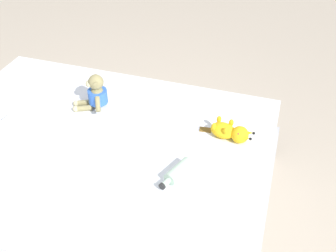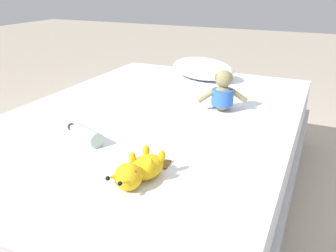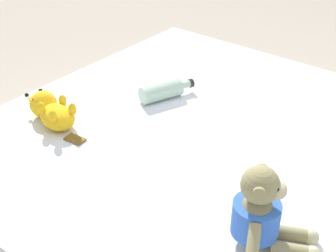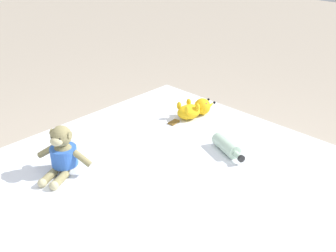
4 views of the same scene
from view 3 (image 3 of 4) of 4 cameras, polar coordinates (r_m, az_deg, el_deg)
The scene contains 4 objects.
bed at distance 1.72m, azimuth 11.62°, elevation -11.55°, with size 1.56×2.07×0.53m.
plush_monkey at distance 1.22m, azimuth 11.09°, elevation -10.29°, with size 0.27×0.25×0.24m.
plush_yellow_creature at distance 1.75m, azimuth -13.83°, elevation 1.77°, with size 0.14×0.33×0.10m.
glass_bottle at distance 1.86m, azimuth -0.63°, elevation 4.25°, with size 0.23×0.13×0.07m.
Camera 3 is at (1.16, 0.49, 1.43)m, focal length 50.73 mm.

